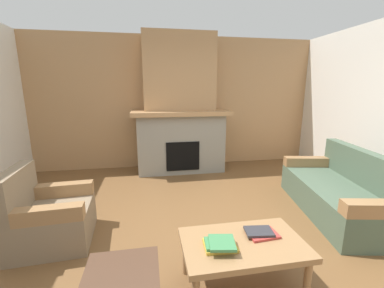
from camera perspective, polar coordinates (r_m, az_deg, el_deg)
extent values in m
plane|color=brown|center=(2.90, 4.61, -22.02)|extent=(9.00, 9.00, 0.00)
cube|color=tan|center=(5.35, -3.36, 9.41)|extent=(6.00, 0.12, 2.70)
cube|color=gray|center=(5.05, -2.70, 0.35)|extent=(1.70, 0.70, 1.15)
cube|color=black|center=(4.78, -2.16, -2.77)|extent=(0.64, 0.08, 0.56)
cube|color=tan|center=(4.91, -2.70, 7.26)|extent=(1.90, 0.82, 0.08)
cube|color=tan|center=(5.04, -3.02, 16.22)|extent=(1.40, 0.50, 1.47)
cube|color=#4C604C|center=(3.92, 30.30, -10.85)|extent=(1.17, 1.93, 0.40)
cube|color=#4C604C|center=(3.97, 35.27, -4.70)|extent=(0.50, 1.80, 0.45)
cube|color=#997047|center=(4.52, 25.68, -3.69)|extent=(0.86, 0.32, 0.15)
cube|color=#847056|center=(3.21, -29.21, -15.90)|extent=(0.81, 0.81, 0.40)
cube|color=#847056|center=(3.15, -35.54, -8.80)|extent=(0.19, 0.77, 0.45)
cube|color=#997047|center=(2.83, -31.46, -13.86)|extent=(0.77, 0.19, 0.15)
cube|color=#997047|center=(3.37, -28.35, -9.31)|extent=(0.77, 0.19, 0.15)
cube|color=#997047|center=(2.22, 11.72, -21.73)|extent=(1.00, 0.60, 0.05)
cylinder|color=#997047|center=(2.36, 25.07, -26.81)|extent=(0.06, 0.06, 0.38)
cylinder|color=#997047|center=(2.44, -1.45, -24.16)|extent=(0.06, 0.06, 0.38)
cylinder|color=#997047|center=(2.69, 18.85, -21.01)|extent=(0.06, 0.06, 0.38)
cube|color=gold|center=(2.12, 6.51, -22.23)|extent=(0.26, 0.21, 0.02)
cube|color=#3D7F4C|center=(2.09, 6.17, -21.84)|extent=(0.23, 0.18, 0.02)
cube|color=#3D7F4C|center=(2.06, 6.94, -21.71)|extent=(0.23, 0.24, 0.02)
cube|color=#B23833|center=(2.32, 16.00, -19.36)|extent=(0.26, 0.19, 0.02)
cube|color=#2D2D33|center=(2.30, 15.19, -18.91)|extent=(0.25, 0.19, 0.02)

